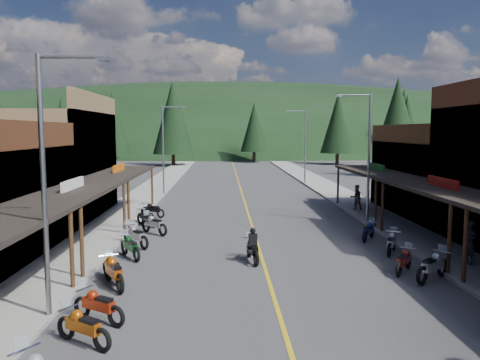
{
  "coord_description": "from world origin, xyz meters",
  "views": [
    {
      "loc": [
        -1.75,
        -20.02,
        5.77
      ],
      "look_at": [
        -0.79,
        6.28,
        3.0
      ],
      "focal_mm": 35.0,
      "sensor_mm": 36.0,
      "label": 1
    }
  ],
  "objects": [
    {
      "name": "ground",
      "position": [
        0.0,
        0.0,
        0.0
      ],
      "size": [
        220.0,
        220.0,
        0.0
      ],
      "primitive_type": "plane",
      "color": "#38383A",
      "rests_on": "ground"
    },
    {
      "name": "centerline",
      "position": [
        0.0,
        20.0,
        0.01
      ],
      "size": [
        0.15,
        90.0,
        0.01
      ],
      "primitive_type": "cube",
      "color": "gold",
      "rests_on": "ground"
    },
    {
      "name": "sidewalk_west",
      "position": [
        -8.7,
        20.0,
        0.07
      ],
      "size": [
        3.4,
        94.0,
        0.15
      ],
      "primitive_type": "cube",
      "color": "gray",
      "rests_on": "ground"
    },
    {
      "name": "sidewalk_east",
      "position": [
        8.7,
        20.0,
        0.07
      ],
      "size": [
        3.4,
        94.0,
        0.15
      ],
      "primitive_type": "cube",
      "color": "gray",
      "rests_on": "ground"
    },
    {
      "name": "shop_west_3",
      "position": [
        -13.78,
        11.3,
        3.52
      ],
      "size": [
        10.9,
        10.2,
        8.2
      ],
      "color": "brown",
      "rests_on": "ground"
    },
    {
      "name": "shop_east_3",
      "position": [
        13.75,
        11.3,
        2.53
      ],
      "size": [
        10.9,
        10.2,
        6.2
      ],
      "color": "#4C2D16",
      "rests_on": "ground"
    },
    {
      "name": "streetlight_0",
      "position": [
        -6.95,
        -6.0,
        4.46
      ],
      "size": [
        2.16,
        0.18,
        8.0
      ],
      "color": "gray",
      "rests_on": "ground"
    },
    {
      "name": "streetlight_1",
      "position": [
        -6.95,
        22.0,
        4.46
      ],
      "size": [
        2.16,
        0.18,
        8.0
      ],
      "color": "gray",
      "rests_on": "ground"
    },
    {
      "name": "streetlight_2",
      "position": [
        6.95,
        8.0,
        4.46
      ],
      "size": [
        2.16,
        0.18,
        8.0
      ],
      "color": "gray",
      "rests_on": "ground"
    },
    {
      "name": "streetlight_3",
      "position": [
        6.95,
        30.0,
        4.46
      ],
      "size": [
        2.16,
        0.18,
        8.0
      ],
      "color": "gray",
      "rests_on": "ground"
    },
    {
      "name": "ridge_hill",
      "position": [
        0.0,
        135.0,
        0.0
      ],
      "size": [
        310.0,
        140.0,
        60.0
      ],
      "primitive_type": "ellipsoid",
      "color": "black",
      "rests_on": "ground"
    },
    {
      "name": "pine_0",
      "position": [
        -40.0,
        62.0,
        6.48
      ],
      "size": [
        5.04,
        5.04,
        11.0
      ],
      "color": "black",
      "rests_on": "ground"
    },
    {
      "name": "pine_1",
      "position": [
        -24.0,
        70.0,
        7.24
      ],
      "size": [
        5.88,
        5.88,
        12.5
      ],
      "color": "black",
      "rests_on": "ground"
    },
    {
      "name": "pine_2",
      "position": [
        -10.0,
        58.0,
        7.99
      ],
      "size": [
        6.72,
        6.72,
        14.0
      ],
      "color": "black",
      "rests_on": "ground"
    },
    {
      "name": "pine_3",
      "position": [
        4.0,
        66.0,
        6.48
      ],
      "size": [
        5.04,
        5.04,
        11.0
      ],
      "color": "black",
      "rests_on": "ground"
    },
    {
      "name": "pine_4",
      "position": [
        18.0,
        60.0,
        7.24
      ],
      "size": [
        5.88,
        5.88,
        12.5
      ],
      "color": "black",
      "rests_on": "ground"
    },
    {
      "name": "pine_5",
      "position": [
        34.0,
        72.0,
        7.99
      ],
      "size": [
        6.72,
        6.72,
        14.0
      ],
      "color": "black",
      "rests_on": "ground"
    },
    {
      "name": "pine_7",
      "position": [
        -32.0,
        76.0,
        7.24
      ],
      "size": [
        5.88,
        5.88,
        12.5
      ],
      "color": "black",
      "rests_on": "ground"
    },
    {
      "name": "pine_8",
      "position": [
        -22.0,
        40.0,
        5.98
      ],
      "size": [
        4.48,
        4.48,
        10.0
      ],
      "color": "black",
      "rests_on": "ground"
    },
    {
      "name": "pine_9",
      "position": [
        24.0,
        45.0,
        6.38
      ],
      "size": [
        4.93,
        4.93,
        10.8
      ],
      "color": "black",
      "rests_on": "ground"
    },
    {
      "name": "pine_10",
      "position": [
        -18.0,
        50.0,
        6.78
      ],
      "size": [
        5.38,
        5.38,
        11.6
      ],
      "color": "black",
      "rests_on": "ground"
    },
    {
      "name": "pine_11",
      "position": [
        20.0,
        38.0,
        7.19
      ],
      "size": [
        5.82,
        5.82,
        12.4
      ],
      "color": "black",
      "rests_on": "ground"
    },
    {
      "name": "bike_west_4",
      "position": [
        -5.52,
        -7.81,
        0.58
      ],
      "size": [
        2.05,
        1.69,
        1.16
      ],
      "primitive_type": null,
      "rotation": [
        0.0,
        0.0,
        0.98
      ],
      "color": "#A64D0B",
      "rests_on": "ground"
    },
    {
      "name": "bike_west_5",
      "position": [
        -5.52,
        -6.27,
        0.58
      ],
      "size": [
        2.09,
        1.68,
        1.17
      ],
      "primitive_type": null,
      "rotation": [
        0.0,
        0.0,
        1.0
      ],
      "color": "#A5270B",
      "rests_on": "ground"
    },
    {
      "name": "bike_west_6",
      "position": [
        -5.8,
        -3.09,
        0.64
      ],
      "size": [
        1.73,
        2.34,
        1.29
      ],
      "primitive_type": null,
      "rotation": [
        0.0,
        0.0,
        0.49
      ],
      "color": "#B2460C",
      "rests_on": "ground"
    },
    {
      "name": "bike_west_7",
      "position": [
        -6.03,
        -2.31,
        0.56
      ],
      "size": [
        1.6,
        2.0,
        1.12
      ],
      "primitive_type": null,
      "rotation": [
        0.0,
        0.0,
        0.56
      ],
      "color": "#9F660B",
      "rests_on": "ground"
    },
    {
      "name": "bike_west_8",
      "position": [
        -5.98,
        0.92,
        0.59
      ],
      "size": [
        1.68,
        2.11,
        1.18
      ],
      "primitive_type": null,
      "rotation": [
        0.0,
        0.0,
        0.56
      ],
      "color": "#0B3812",
      "rests_on": "ground"
    },
    {
      "name": "bike_west_9",
      "position": [
        -6.11,
        3.0,
        0.62
      ],
      "size": [
        1.97,
        2.11,
        1.24
      ],
      "primitive_type": null,
      "rotation": [
        0.0,
        0.0,
        0.72
      ],
      "color": "gray",
      "rests_on": "ground"
    },
    {
      "name": "bike_west_10",
      "position": [
        -5.62,
        5.89,
        0.62
      ],
      "size": [
        2.05,
        2.06,
        1.25
      ],
      "primitive_type": null,
      "rotation": [
        0.0,
        0.0,
        0.78
      ],
      "color": "gray",
      "rests_on": "ground"
    },
    {
      "name": "bike_west_11",
      "position": [
        -6.39,
        8.13,
        0.61
      ],
      "size": [
        1.91,
        2.1,
        1.22
      ],
      "primitive_type": null,
      "rotation": [
        0.0,
        0.0,
        0.69
      ],
      "color": "black",
      "rests_on": "ground"
    },
    {
      "name": "bike_west_12",
      "position": [
        -6.5,
        11.12,
        0.56
      ],
      "size": [
        2.0,
        1.57,
        1.11
      ],
      "primitive_type": null,
      "rotation": [
        0.0,
        0.0,
        1.02
      ],
      "color": "black",
      "rests_on": "ground"
    },
    {
      "name": "bike_east_6",
      "position": [
        6.32,
        -2.75,
        0.64
      ],
      "size": [
        2.21,
        1.98,
        1.28
      ],
      "primitive_type": null,
      "rotation": [
        0.0,
        0.0,
        -0.9
      ],
      "color": "#9D9CA1",
      "rests_on": "ground"
    },
    {
      "name": "bike_east_7",
      "position": [
        5.6,
        -1.71,
        0.55
      ],
      "size": [
        1.66,
        1.93,
        1.1
      ],
      "primitive_type": null,
      "rotation": [
        0.0,
        0.0,
        -0.64
      ],
      "color": "maroon",
      "rests_on": "ground"
    },
    {
      "name": "bike_east_8",
      "position": [
        6.19,
        1.31,
        0.57
      ],
      "size": [
        1.52,
        2.07,
        1.14
      ],
      "primitive_type": null,
      "rotation": [
        0.0,
        0.0,
        -0.49
      ],
      "color": "#95959A",
      "rests_on": "ground"
    },
    {
      "name": "bike_east_9",
      "position": [
        5.93,
        4.01,
        0.54
      ],
      "size": [
        1.57,
        1.93,
        1.08
      ],
      "primitive_type": null,
      "rotation": [
        0.0,
        0.0,
        -0.58
      ],
      "color": "navy",
      "rests_on": "ground"
    },
    {
      "name": "rider_on_bike",
      "position": [
        -0.46,
        0.15,
        0.63
      ],
      "size": [
        0.99,
        2.15,
        1.58
      ],
      "rotation": [
        0.0,
        0.0,
        0.15
      ],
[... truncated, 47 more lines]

